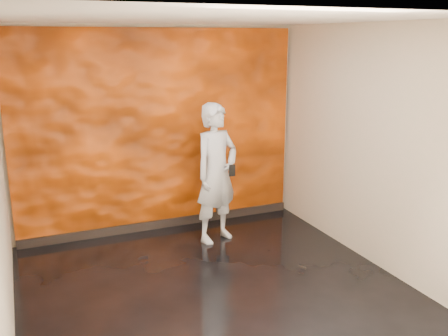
% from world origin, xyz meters
% --- Properties ---
extents(room, '(4.02, 4.02, 2.81)m').
position_xyz_m(room, '(0.00, 0.00, 1.40)').
color(room, black).
rests_on(room, ground).
extents(feature_wall, '(3.90, 0.06, 2.75)m').
position_xyz_m(feature_wall, '(0.00, 1.96, 1.38)').
color(feature_wall, '#F45608').
rests_on(feature_wall, ground).
extents(baseboard, '(3.90, 0.04, 0.12)m').
position_xyz_m(baseboard, '(0.00, 1.92, 0.06)').
color(baseboard, black).
rests_on(baseboard, ground).
extents(man, '(0.78, 0.65, 1.83)m').
position_xyz_m(man, '(0.54, 1.24, 0.92)').
color(man, '#9A9FAA').
rests_on(man, ground).
extents(phone, '(0.08, 0.03, 0.15)m').
position_xyz_m(phone, '(0.65, 0.97, 1.01)').
color(phone, black).
rests_on(phone, man).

